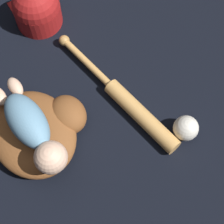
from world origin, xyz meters
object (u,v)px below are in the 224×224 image
object	(u,v)px
baseball_glove	(39,130)
baseball_cap	(37,9)
baseball_bat	(129,104)
baby_figure	(32,128)
baseball	(186,128)

from	to	relation	value
baseball_glove	baseball_cap	world-z (taller)	baseball_cap
baseball_bat	baseball_cap	bearing A→B (deg)	-171.17
baseball_cap	baby_figure	bearing A→B (deg)	-28.64
baseball_glove	baseball_bat	bearing A→B (deg)	76.22
baseball_bat	baseball	bearing A→B (deg)	28.82
baseball_glove	baseball_cap	bearing A→B (deg)	151.95
baby_figure	baseball	bearing A→B (deg)	61.76
baseball	baseball_glove	bearing A→B (deg)	-122.32
baby_figure	baseball_cap	distance (m)	0.49
baseball_bat	baseball	xyz separation A→B (m)	(0.17, 0.09, 0.01)
baseball_glove	baseball_cap	xyz separation A→B (m)	(-0.40, 0.21, 0.02)
baby_figure	baseball	size ratio (longest dim) A/B	4.35
baby_figure	baseball	xyz separation A→B (m)	(0.21, 0.40, -0.09)
baseball_glove	baseball	size ratio (longest dim) A/B	3.86
baseball_glove	baby_figure	size ratio (longest dim) A/B	0.89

